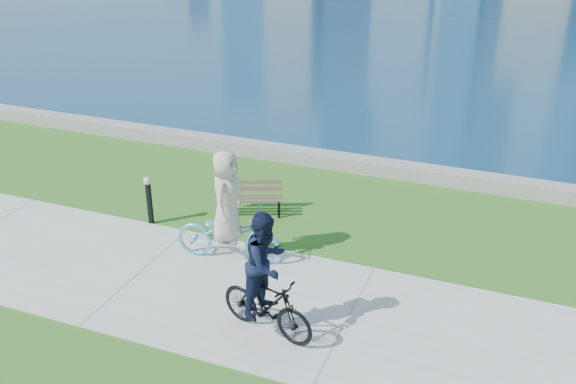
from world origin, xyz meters
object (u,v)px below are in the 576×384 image
object	(u,v)px
park_bench	(251,195)
bollard_lamp	(149,197)
cyclist_woman	(227,221)
cyclist_man	(266,285)

from	to	relation	value
park_bench	bollard_lamp	xyz separation A→B (m)	(-1.78, -1.22, 0.18)
cyclist_woman	cyclist_man	xyz separation A→B (m)	(1.58, -1.83, 0.07)
bollard_lamp	cyclist_woman	distance (m)	2.34
park_bench	cyclist_woman	world-z (taller)	cyclist_woman
cyclist_man	cyclist_woman	bearing A→B (deg)	54.85
bollard_lamp	park_bench	bearing A→B (deg)	34.39
bollard_lamp	cyclist_man	world-z (taller)	cyclist_man
park_bench	cyclist_man	size ratio (longest dim) A/B	0.69
bollard_lamp	cyclist_man	size ratio (longest dim) A/B	0.51
park_bench	cyclist_man	world-z (taller)	cyclist_man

